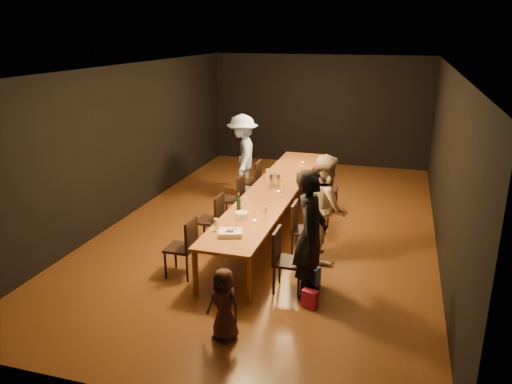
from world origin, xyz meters
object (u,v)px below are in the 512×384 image
(child, at_px, (224,304))
(chair_right_1, at_px, (305,230))
(chair_right_0, at_px, (289,261))
(birthday_cake, at_px, (230,233))
(ice_bucket, at_px, (275,179))
(chair_left_2, at_px, (232,199))
(chair_left_1, at_px, (209,220))
(chair_left_0, at_px, (180,247))
(champagne_bottle, at_px, (239,201))
(chair_right_3, at_px, (327,188))
(woman_birthday, at_px, (310,234))
(chair_left_3, at_px, (250,182))
(man_blue, at_px, (242,156))
(plate_stack, at_px, (242,216))
(chair_right_2, at_px, (318,207))
(woman_tan, at_px, (325,207))
(table, at_px, (274,191))

(child, bearing_deg, chair_right_1, 95.40)
(chair_right_0, relative_size, birthday_cake, 2.31)
(chair_right_1, xyz_separation_m, ice_bucket, (-0.89, 1.43, 0.40))
(birthday_cake, height_order, ice_bucket, ice_bucket)
(chair_right_1, height_order, ice_bucket, ice_bucket)
(chair_left_2, height_order, birthday_cake, chair_left_2)
(birthday_cake, bearing_deg, chair_left_2, 92.58)
(chair_right_1, bearing_deg, birthday_cake, -36.75)
(chair_right_1, relative_size, chair_left_1, 1.00)
(ice_bucket, bearing_deg, chair_left_0, -107.15)
(chair_left_2, xyz_separation_m, champagne_bottle, (0.58, -1.32, 0.44))
(chair_left_0, bearing_deg, chair_right_0, -90.00)
(chair_right_3, relative_size, woman_birthday, 0.50)
(chair_left_0, relative_size, birthday_cake, 2.31)
(chair_left_3, bearing_deg, child, -166.40)
(chair_left_2, height_order, man_blue, man_blue)
(chair_left_1, height_order, woman_birthday, woman_birthday)
(chair_left_0, bearing_deg, chair_left_1, 0.00)
(plate_stack, bearing_deg, chair_right_2, 61.49)
(woman_birthday, bearing_deg, chair_left_0, 88.48)
(chair_left_1, bearing_deg, woman_birthday, -121.88)
(chair_right_2, height_order, woman_tan, woman_tan)
(table, height_order, chair_right_0, chair_right_0)
(birthday_cake, bearing_deg, chair_right_1, 37.15)
(chair_right_0, relative_size, child, 1.01)
(chair_left_2, relative_size, birthday_cake, 2.31)
(woman_tan, bearing_deg, chair_left_0, 101.09)
(chair_right_2, relative_size, birthday_cake, 2.31)
(child, bearing_deg, birthday_cake, 122.29)
(champagne_bottle, relative_size, ice_bucket, 1.33)
(birthday_cake, bearing_deg, ice_bucket, 73.83)
(chair_left_2, bearing_deg, woman_tan, -119.45)
(man_blue, bearing_deg, plate_stack, -0.76)
(chair_right_3, height_order, champagne_bottle, champagne_bottle)
(chair_right_2, distance_m, woman_birthday, 2.51)
(chair_right_0, distance_m, chair_right_2, 2.40)
(chair_left_0, relative_size, ice_bucket, 4.09)
(chair_right_2, height_order, man_blue, man_blue)
(woman_tan, distance_m, plate_stack, 1.37)
(woman_tan, relative_size, champagne_bottle, 5.82)
(chair_left_2, relative_size, man_blue, 0.50)
(chair_right_1, relative_size, chair_left_3, 1.00)
(chair_right_1, height_order, plate_stack, chair_right_1)
(chair_left_1, xyz_separation_m, woman_tan, (2.00, 0.07, 0.41))
(table, bearing_deg, chair_left_0, -109.50)
(chair_right_0, distance_m, birthday_cake, 0.95)
(woman_tan, relative_size, birthday_cake, 4.36)
(chair_right_2, relative_size, chair_left_2, 1.00)
(child, bearing_deg, chair_left_3, 119.95)
(chair_left_3, xyz_separation_m, woman_tan, (2.00, -2.33, 0.41))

